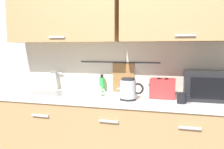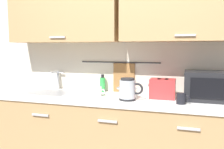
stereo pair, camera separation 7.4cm
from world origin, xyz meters
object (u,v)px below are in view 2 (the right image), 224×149
(electric_kettle, at_px, (128,89))
(mixing_bowl, at_px, (127,90))
(mug_near_sink, at_px, (98,92))
(toaster, at_px, (163,89))
(microwave, at_px, (210,86))
(mug_by_kettle, at_px, (181,99))
(dish_soap_bottle, at_px, (103,84))

(electric_kettle, distance_m, mixing_bowl, 0.27)
(mug_near_sink, relative_size, mixing_bowl, 0.56)
(mug_near_sink, height_order, toaster, toaster)
(microwave, relative_size, mug_near_sink, 3.83)
(mug_near_sink, relative_size, toaster, 0.47)
(toaster, height_order, mug_by_kettle, toaster)
(dish_soap_bottle, bearing_deg, electric_kettle, -42.15)
(microwave, height_order, electric_kettle, microwave)
(electric_kettle, bearing_deg, mug_by_kettle, -2.47)
(mixing_bowl, bearing_deg, toaster, -11.18)
(dish_soap_bottle, xyz_separation_m, mug_by_kettle, (0.85, -0.35, -0.04))
(mug_by_kettle, bearing_deg, mug_near_sink, 172.52)
(electric_kettle, distance_m, dish_soap_bottle, 0.50)
(mixing_bowl, relative_size, toaster, 0.84)
(mixing_bowl, height_order, mug_by_kettle, mug_by_kettle)
(electric_kettle, xyz_separation_m, mug_by_kettle, (0.48, -0.02, -0.05))
(mug_near_sink, height_order, mixing_bowl, mug_near_sink)
(microwave, height_order, toaster, microwave)
(microwave, relative_size, electric_kettle, 2.03)
(toaster, bearing_deg, mug_near_sink, -171.81)
(microwave, distance_m, mug_near_sink, 1.08)
(toaster, bearing_deg, mixing_bowl, 168.82)
(microwave, xyz_separation_m, mixing_bowl, (-0.80, 0.03, -0.09))
(toaster, distance_m, mug_by_kettle, 0.27)
(mug_by_kettle, bearing_deg, electric_kettle, 177.53)
(electric_kettle, xyz_separation_m, toaster, (0.30, 0.18, -0.01))
(mug_by_kettle, bearing_deg, dish_soap_bottle, 157.40)
(microwave, xyz_separation_m, mug_near_sink, (-1.06, -0.14, -0.09))
(mixing_bowl, bearing_deg, electric_kettle, -74.00)
(dish_soap_bottle, height_order, mug_by_kettle, dish_soap_bottle)
(electric_kettle, xyz_separation_m, mug_near_sink, (-0.33, 0.09, -0.05))
(microwave, distance_m, mug_by_kettle, 0.36)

